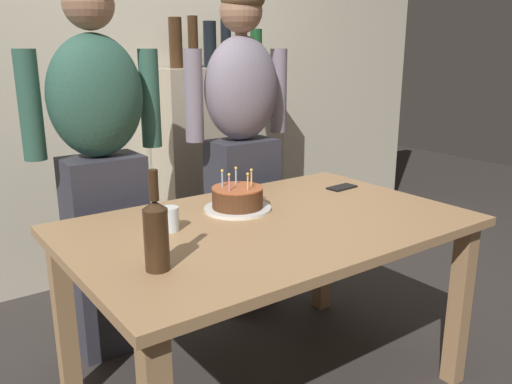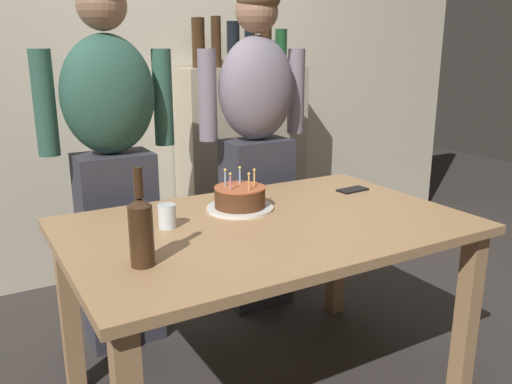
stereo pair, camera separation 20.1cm
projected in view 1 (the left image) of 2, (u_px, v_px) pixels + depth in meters
back_wall at (109, 62)px, 3.05m from camera, size 5.20×0.10×2.60m
dining_table at (269, 245)px, 2.01m from camera, size 1.50×0.96×0.74m
birthday_cake at (238, 199)px, 2.12m from camera, size 0.27×0.27×0.17m
water_glass_near at (170, 219)px, 1.87m from camera, size 0.07×0.07×0.09m
wine_bottle at (156, 233)px, 1.52m from camera, size 0.07×0.07×0.30m
cell_phone at (342, 187)px, 2.46m from camera, size 0.15×0.08×0.01m
person_man_bearded at (101, 167)px, 2.29m from camera, size 0.61×0.27×1.66m
person_woman_cardigan at (242, 149)px, 2.71m from camera, size 0.61×0.27×1.66m
shelf_cabinet at (220, 164)px, 3.40m from camera, size 0.82×0.30×1.56m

